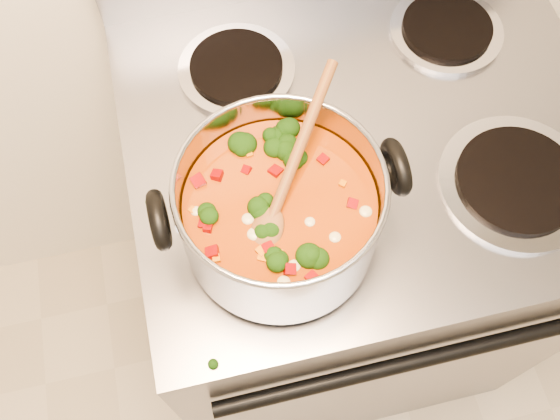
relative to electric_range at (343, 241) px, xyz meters
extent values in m
cube|color=gray|center=(0.00, 0.00, -0.01)|extent=(0.76, 0.66, 0.92)
cylinder|color=black|center=(0.00, -0.35, 0.33)|extent=(0.65, 0.02, 0.02)
cylinder|color=#A5A5AD|center=(-0.18, -0.15, 0.46)|extent=(0.23, 0.23, 0.01)
cylinder|color=black|center=(-0.18, -0.15, 0.46)|extent=(0.18, 0.18, 0.01)
cylinder|color=#A5A5AD|center=(0.18, -0.15, 0.46)|extent=(0.23, 0.23, 0.01)
cylinder|color=black|center=(0.18, -0.15, 0.46)|extent=(0.18, 0.18, 0.01)
cylinder|color=#A5A5AD|center=(-0.18, 0.15, 0.46)|extent=(0.19, 0.19, 0.01)
cylinder|color=black|center=(-0.18, 0.15, 0.46)|extent=(0.15, 0.15, 0.01)
cylinder|color=#A5A5AD|center=(0.18, 0.15, 0.46)|extent=(0.19, 0.19, 0.01)
cylinder|color=black|center=(0.18, 0.15, 0.46)|extent=(0.15, 0.15, 0.01)
cylinder|color=#ADACB5|center=(-0.18, -0.16, 0.54)|extent=(0.26, 0.26, 0.14)
torus|color=#ADACB5|center=(-0.18, -0.16, 0.61)|extent=(0.26, 0.26, 0.01)
cylinder|color=#9B4A0E|center=(-0.18, -0.16, 0.52)|extent=(0.25, 0.25, 0.10)
torus|color=black|center=(-0.33, -0.16, 0.59)|extent=(0.02, 0.08, 0.08)
torus|color=black|center=(-0.03, -0.16, 0.59)|extent=(0.02, 0.08, 0.08)
ellipsoid|color=black|center=(-0.26, -0.21, 0.57)|extent=(0.04, 0.04, 0.03)
ellipsoid|color=black|center=(-0.17, -0.08, 0.57)|extent=(0.04, 0.04, 0.03)
ellipsoid|color=black|center=(-0.20, -0.06, 0.57)|extent=(0.04, 0.04, 0.03)
ellipsoid|color=black|center=(-0.22, -0.11, 0.57)|extent=(0.04, 0.04, 0.03)
ellipsoid|color=black|center=(-0.17, -0.06, 0.57)|extent=(0.04, 0.04, 0.03)
ellipsoid|color=black|center=(-0.22, -0.11, 0.57)|extent=(0.04, 0.04, 0.03)
ellipsoid|color=black|center=(-0.25, -0.15, 0.57)|extent=(0.04, 0.04, 0.03)
ellipsoid|color=black|center=(-0.14, -0.20, 0.57)|extent=(0.04, 0.04, 0.03)
ellipsoid|color=black|center=(-0.19, -0.06, 0.57)|extent=(0.04, 0.04, 0.03)
ellipsoid|color=black|center=(-0.19, -0.08, 0.57)|extent=(0.04, 0.04, 0.03)
ellipsoid|color=maroon|center=(-0.12, -0.12, 0.57)|extent=(0.01, 0.01, 0.01)
ellipsoid|color=maroon|center=(-0.12, -0.14, 0.57)|extent=(0.01, 0.01, 0.01)
ellipsoid|color=maroon|center=(-0.19, -0.16, 0.57)|extent=(0.01, 0.01, 0.01)
ellipsoid|color=maroon|center=(-0.26, -0.22, 0.57)|extent=(0.01, 0.01, 0.01)
ellipsoid|color=maroon|center=(-0.21, -0.19, 0.57)|extent=(0.01, 0.01, 0.01)
ellipsoid|color=maroon|center=(-0.09, -0.12, 0.57)|extent=(0.01, 0.01, 0.01)
ellipsoid|color=maroon|center=(-0.22, -0.11, 0.57)|extent=(0.01, 0.01, 0.01)
ellipsoid|color=maroon|center=(-0.28, -0.17, 0.57)|extent=(0.01, 0.01, 0.01)
ellipsoid|color=maroon|center=(-0.09, -0.15, 0.57)|extent=(0.01, 0.01, 0.01)
ellipsoid|color=maroon|center=(-0.22, -0.12, 0.57)|extent=(0.01, 0.01, 0.01)
ellipsoid|color=maroon|center=(-0.11, -0.15, 0.57)|extent=(0.01, 0.01, 0.01)
ellipsoid|color=maroon|center=(-0.09, -0.19, 0.57)|extent=(0.01, 0.01, 0.01)
ellipsoid|color=maroon|center=(-0.22, -0.08, 0.57)|extent=(0.01, 0.01, 0.01)
ellipsoid|color=maroon|center=(-0.24, -0.12, 0.57)|extent=(0.01, 0.01, 0.01)
ellipsoid|color=#C0630A|center=(-0.18, -0.06, 0.57)|extent=(0.01, 0.01, 0.01)
ellipsoid|color=#C0630A|center=(-0.16, -0.14, 0.57)|extent=(0.01, 0.01, 0.01)
ellipsoid|color=#C0630A|center=(-0.27, -0.22, 0.57)|extent=(0.01, 0.01, 0.01)
ellipsoid|color=#C0630A|center=(-0.15, -0.23, 0.57)|extent=(0.01, 0.01, 0.01)
ellipsoid|color=#C0630A|center=(-0.18, -0.09, 0.57)|extent=(0.01, 0.01, 0.01)
ellipsoid|color=#C0630A|center=(-0.16, -0.22, 0.57)|extent=(0.01, 0.01, 0.01)
ellipsoid|color=#C0630A|center=(-0.12, -0.11, 0.57)|extent=(0.01, 0.01, 0.01)
ellipsoid|color=#C0630A|center=(-0.19, -0.13, 0.57)|extent=(0.01, 0.01, 0.01)
ellipsoid|color=#C4B887|center=(-0.13, -0.15, 0.57)|extent=(0.02, 0.02, 0.01)
ellipsoid|color=#C4B887|center=(-0.17, -0.06, 0.57)|extent=(0.02, 0.02, 0.01)
ellipsoid|color=#C4B887|center=(-0.12, -0.20, 0.57)|extent=(0.02, 0.02, 0.01)
ellipsoid|color=#C4B887|center=(-0.10, -0.11, 0.57)|extent=(0.02, 0.02, 0.01)
ellipsoid|color=#C4B887|center=(-0.09, -0.16, 0.57)|extent=(0.02, 0.02, 0.01)
ellipsoid|color=#C4B887|center=(-0.13, -0.23, 0.57)|extent=(0.02, 0.02, 0.01)
ellipsoid|color=#C4B887|center=(-0.20, -0.26, 0.57)|extent=(0.02, 0.02, 0.01)
ellipsoid|color=#C4B887|center=(-0.19, -0.21, 0.57)|extent=(0.02, 0.02, 0.01)
ellipsoid|color=brown|center=(-0.21, -0.20, 0.56)|extent=(0.07, 0.08, 0.04)
cylinder|color=brown|center=(-0.14, -0.10, 0.60)|extent=(0.14, 0.19, 0.08)
ellipsoid|color=black|center=(-0.36, -0.23, 0.46)|extent=(0.01, 0.01, 0.01)
ellipsoid|color=black|center=(-0.35, -0.20, 0.46)|extent=(0.01, 0.01, 0.01)
ellipsoid|color=black|center=(-0.35, -0.19, 0.46)|extent=(0.01, 0.01, 0.01)
ellipsoid|color=black|center=(-0.08, -0.04, 0.46)|extent=(0.01, 0.01, 0.01)
camera|label=1|loc=(-0.26, -0.51, 1.26)|focal=40.00mm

